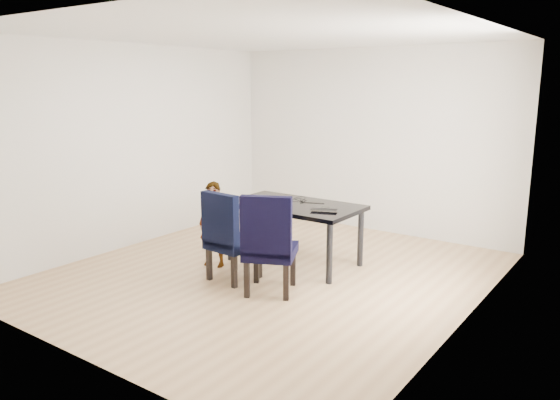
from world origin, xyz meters
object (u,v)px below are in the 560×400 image
Objects in this scene: laptop at (324,209)px; child at (214,224)px; plate at (233,201)px; chair_right at (271,242)px; dining_table at (294,234)px; chair_left at (234,235)px.

child is at bearing 4.34° from laptop.
plate is at bearing -8.12° from laptop.
laptop reaches higher than plate.
child reaches higher than laptop.
chair_right reaches higher than child.
child is (-0.73, -0.65, 0.14)m from dining_table.
dining_table is at bearing 25.75° from child.
child is (-0.50, 0.21, 0.00)m from chair_left.
dining_table is 0.91m from chair_left.
chair_left is at bearing -49.46° from plate.
chair_left is 0.54m from child.
laptop is at bearing -10.83° from dining_table.
plate reaches higher than dining_table.
chair_right reaches higher than dining_table.
chair_left is at bearing -105.29° from dining_table.
chair_left is at bearing 148.37° from chair_right.
chair_left reaches higher than plate.
dining_table is at bearing -31.22° from laptop.
plate is (-1.01, 0.59, 0.21)m from chair_right.
chair_left reaches higher than dining_table.
dining_table is 1.56× the size of chair_left.
plate is at bearing -153.14° from dining_table.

